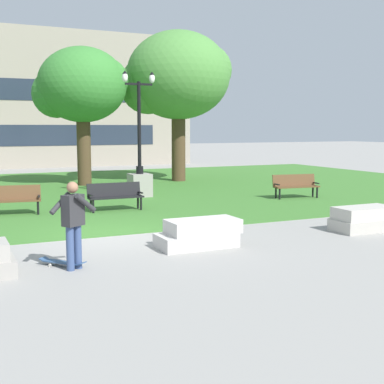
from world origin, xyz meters
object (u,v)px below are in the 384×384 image
park_bench_near_left (115,195)px  park_bench_near_right (295,185)px  concrete_block_right (365,219)px  park_bench_far_right (11,198)px  person_skateboarder (73,220)px  lamp_post_center (140,171)px  concrete_block_left (199,234)px  skateboard (62,262)px

park_bench_near_left → park_bench_near_right: size_ratio=0.97×
concrete_block_right → park_bench_far_right: park_bench_far_right is taller
person_skateboarder → lamp_post_center: size_ratio=0.35×
park_bench_near_left → concrete_block_left: bearing=-88.3°
skateboard → lamp_post_center: (4.95, 9.40, 0.93)m
park_bench_far_right → skateboard: bearing=-88.6°
park_bench_near_left → lamp_post_center: lamp_post_center is taller
concrete_block_left → park_bench_near_left: 5.99m
park_bench_near_left → park_bench_far_right: 3.25m
park_bench_near_left → lamp_post_center: size_ratio=0.37×
concrete_block_right → skateboard: concrete_block_right is taller
park_bench_near_left → skateboard: bearing=-115.3°
concrete_block_right → park_bench_far_right: (-8.23, 6.63, 0.23)m
park_bench_near_right → lamp_post_center: bearing=151.1°
skateboard → park_bench_far_right: size_ratio=0.48×
concrete_block_left → person_skateboarder: person_skateboarder is taller
park_bench_near_right → park_bench_far_right: same height
concrete_block_left → skateboard: size_ratio=2.10×
park_bench_near_left → person_skateboarder: bearing=-113.1°
skateboard → park_bench_far_right: (-0.17, 6.96, 0.45)m
concrete_block_right → park_bench_near_right: (2.20, 6.15, 0.23)m
lamp_post_center → concrete_block_right: bearing=-71.1°
park_bench_far_right → person_skateboarder: bearing=-87.3°
park_bench_far_right → lamp_post_center: 5.69m
skateboard → lamp_post_center: bearing=62.2°
concrete_block_right → park_bench_near_left: size_ratio=1.00×
concrete_block_left → skateboard: concrete_block_left is taller
person_skateboarder → park_bench_far_right: bearing=92.7°
park_bench_near_right → lamp_post_center: size_ratio=0.38×
park_bench_near_left → park_bench_far_right: size_ratio=0.97×
park_bench_far_right → lamp_post_center: lamp_post_center is taller
park_bench_near_right → lamp_post_center: 6.09m
park_bench_near_right → lamp_post_center: (-5.32, 2.93, 0.47)m
concrete_block_left → park_bench_near_right: size_ratio=1.02×
concrete_block_right → park_bench_far_right: bearing=141.2°
concrete_block_right → person_skateboarder: size_ratio=1.05×
concrete_block_right → park_bench_near_left: 7.89m
person_skateboarder → park_bench_near_right: size_ratio=0.92×
concrete_block_left → park_bench_far_right: size_ratio=1.02×
skateboard → park_bench_near_left: bearing=64.7°
park_bench_near_right → lamp_post_center: lamp_post_center is taller
skateboard → park_bench_near_left: 7.09m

